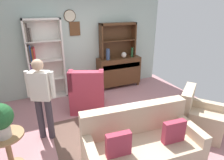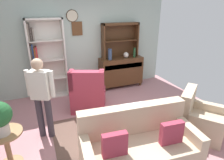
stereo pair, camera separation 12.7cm
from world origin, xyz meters
name	(u,v)px [view 1 (the left image)]	position (x,y,z in m)	size (l,w,h in m)	color
ground_plane	(112,126)	(0.00, 0.00, -0.01)	(5.40, 4.60, 0.02)	#B27A7F
wall_back	(81,42)	(0.00, 2.13, 1.41)	(5.00, 0.09, 2.80)	#ADC1B7
area_rug	(126,131)	(0.20, -0.30, 0.00)	(2.81, 1.79, 0.01)	brown
bookshelf	(43,62)	(-1.09, 1.95, 1.01)	(0.90, 0.30, 2.10)	silver
sideboard	(119,71)	(1.07, 1.86, 0.51)	(1.30, 0.45, 0.92)	#4C2D19
sideboard_hutch	(118,35)	(1.07, 1.97, 1.56)	(1.10, 0.26, 1.00)	#4C2D19
vase_tall	(108,54)	(0.68, 1.78, 1.08)	(0.11, 0.11, 0.31)	#33476B
vase_round	(124,55)	(1.20, 1.79, 1.01)	(0.15, 0.15, 0.17)	beige
bottle_wine	(132,52)	(1.46, 1.77, 1.06)	(0.07, 0.07, 0.28)	#194223
couch_floral	(141,146)	(0.02, -1.12, 0.31)	(1.87, 1.01, 0.90)	#C6AD8E
armchair_floral	(198,118)	(1.51, -0.88, 0.29)	(1.07, 1.08, 0.88)	#C6AD8E
wingback_chair	(88,95)	(-0.25, 0.85, 0.38)	(1.03, 1.04, 1.05)	#A33347
plant_stand	(8,148)	(-1.89, -0.40, 0.38)	(0.52, 0.52, 0.62)	#997047
person_reading	(42,95)	(-1.29, 0.16, 0.91)	(0.50, 0.34, 1.56)	#38333D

